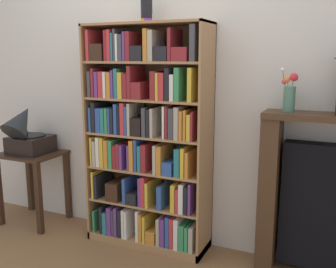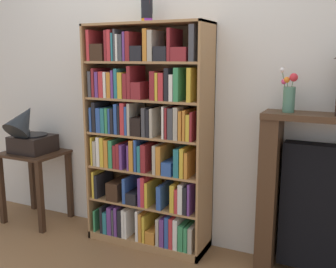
# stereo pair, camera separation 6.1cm
# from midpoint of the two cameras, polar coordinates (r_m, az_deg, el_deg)

# --- Properties ---
(ground_plane) EXTENTS (8.36, 6.40, 0.02)m
(ground_plane) POSITION_cam_midpoint_polar(r_m,az_deg,el_deg) (3.21, -3.04, -16.33)
(ground_plane) COLOR brown
(wall_back) EXTENTS (5.36, 0.08, 2.60)m
(wall_back) POSITION_cam_midpoint_polar(r_m,az_deg,el_deg) (3.03, 2.21, 7.93)
(wall_back) COLOR silver
(wall_back) RESTS_ON ground
(bookshelf) EXTENTS (0.97, 0.32, 1.72)m
(bookshelf) POSITION_cam_midpoint_polar(r_m,az_deg,el_deg) (2.99, -2.69, -1.35)
(bookshelf) COLOR #A87A4C
(bookshelf) RESTS_ON ground
(cup_stack) EXTENTS (0.09, 0.09, 0.21)m
(cup_stack) POSITION_cam_midpoint_polar(r_m,az_deg,el_deg) (2.99, -2.53, 17.96)
(cup_stack) COLOR orange
(cup_stack) RESTS_ON bookshelf
(side_table_left) EXTENTS (0.52, 0.44, 0.64)m
(side_table_left) POSITION_cam_midpoint_polar(r_m,az_deg,el_deg) (3.69, -18.58, -5.06)
(side_table_left) COLOR #382316
(side_table_left) RESTS_ON ground
(gramophone) EXTENTS (0.33, 0.43, 0.48)m
(gramophone) POSITION_cam_midpoint_polar(r_m,az_deg,el_deg) (3.58, -19.43, 0.23)
(gramophone) COLOR black
(gramophone) RESTS_ON side_table_left
(flower_vase) EXTENTS (0.12, 0.08, 0.29)m
(flower_vase) POSITION_cam_midpoint_polar(r_m,az_deg,el_deg) (2.64, 18.05, 5.53)
(flower_vase) COLOR #4C7A60
(flower_vase) RESTS_ON fireplace_mantel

